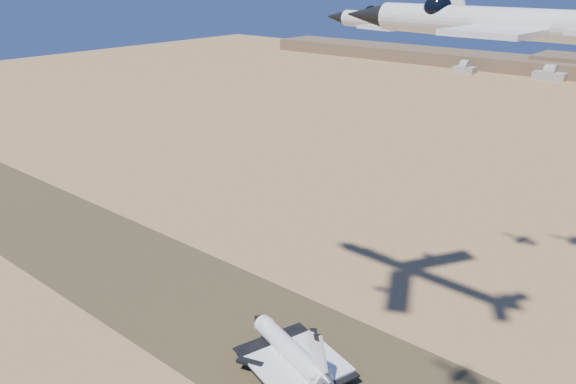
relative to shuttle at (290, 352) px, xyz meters
The scene contains 6 objects.
ground 20.73m from the shuttle, 167.03° to the left, with size 1200.00×1200.00×0.00m, color tan.
runway 20.72m from the shuttle, 167.03° to the left, with size 600.00×50.00×0.06m, color brown.
hangars 490.15m from the shuttle, 99.83° to the left, with size 200.50×29.50×30.00m.
shuttle is the anchor object (origin of this frame).
chase_jet_b 111.61m from the shuttle, 42.31° to the right, with size 16.57×9.38×4.17m.
chase_jet_c 129.90m from the shuttle, 44.45° to the right, with size 15.72×8.46×3.91m.
Camera 1 is at (97.04, -97.69, 97.18)m, focal length 35.00 mm.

